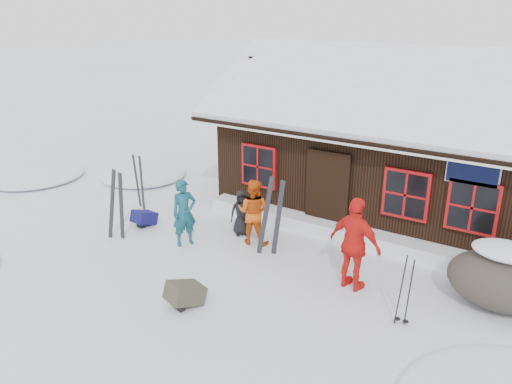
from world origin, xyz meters
TOP-DOWN VIEW (x-y plane):
  - ground at (0.00, 0.00)m, footprint 120.00×120.00m
  - mountain_hut at (1.50, 4.98)m, footprint 8.90×6.09m
  - snow_drift at (1.50, 2.25)m, footprint 7.60×0.60m
  - snow_mounds at (1.65, 1.86)m, footprint 20.60×13.20m
  - skier_teal at (-1.54, -0.08)m, footprint 0.61×0.69m
  - skier_orange_left at (-0.24, 0.86)m, footprint 0.89×0.77m
  - skier_orange_right at (2.53, 0.22)m, footprint 1.19×0.67m
  - skier_crouched at (-0.75, 1.11)m, footprint 0.66×0.64m
  - boulder at (5.08, 1.10)m, footprint 1.93×1.45m
  - ski_pair_left at (-3.07, -0.72)m, footprint 0.64×0.18m
  - ski_pair_mid at (-4.13, 1.04)m, footprint 0.44×0.15m
  - ski_pair_right at (0.44, 0.57)m, footprint 0.68×0.21m
  - ski_poles at (3.75, -0.45)m, footprint 0.24×0.12m
  - backpack_blue at (-3.13, 0.17)m, footprint 0.46×0.59m
  - backpack_olive at (0.16, -2.07)m, footprint 0.66×0.76m

SIDE VIEW (x-z plane):
  - ground at x=0.00m, z-range 0.00..0.00m
  - snow_mounds at x=1.65m, z-range -0.24..0.24m
  - backpack_blue at x=-3.13m, z-range 0.00..0.31m
  - backpack_olive at x=0.16m, z-range 0.00..0.35m
  - snow_drift at x=1.50m, z-range 0.00..0.35m
  - skier_crouched at x=-0.75m, z-range 0.00..1.14m
  - boulder at x=5.08m, z-range 0.00..1.14m
  - ski_poles at x=3.75m, z-range -0.04..1.33m
  - ski_pair_mid at x=-4.13m, z-range -0.05..1.50m
  - skier_orange_left at x=-0.24m, z-range 0.00..1.58m
  - skier_teal at x=-1.54m, z-range 0.00..1.60m
  - ski_pair_left at x=-3.07m, z-range -0.05..1.75m
  - ski_pair_right at x=0.44m, z-range -0.05..1.85m
  - skier_orange_right at x=2.53m, z-range 0.00..1.91m
  - mountain_hut at x=1.50m, z-range -0.63..3.79m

